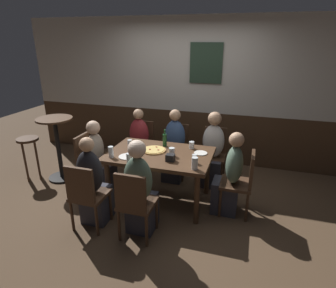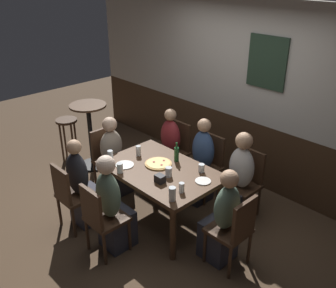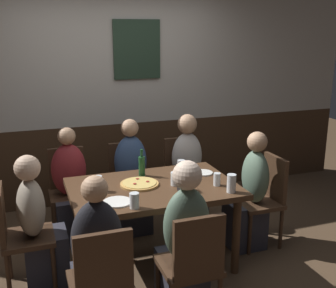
{
  "view_description": "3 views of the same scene",
  "coord_description": "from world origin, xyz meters",
  "px_view_note": "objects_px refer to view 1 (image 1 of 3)",
  "views": [
    {
      "loc": [
        1.17,
        -3.41,
        2.23
      ],
      "look_at": [
        0.14,
        -0.07,
        0.91
      ],
      "focal_mm": 30.24,
      "sensor_mm": 36.0,
      "label": 1
    },
    {
      "loc": [
        2.91,
        -2.66,
        2.98
      ],
      "look_at": [
        0.08,
        0.05,
        1.09
      ],
      "focal_mm": 40.2,
      "sensor_mm": 36.0,
      "label": 2
    },
    {
      "loc": [
        -1.02,
        -3.24,
        2.04
      ],
      "look_at": [
        0.14,
        0.01,
        1.1
      ],
      "focal_mm": 44.73,
      "sensor_mm": 36.0,
      "label": 3
    }
  ],
  "objects_px": {
    "side_bar_table": "(58,144)",
    "chair_left_far": "(142,144)",
    "beer_glass_half": "(192,145)",
    "plate_white_small": "(201,153)",
    "chair_head_west": "(90,160)",
    "beer_bottle_green": "(165,140)",
    "person_left_near": "(93,188)",
    "dining_table": "(160,159)",
    "tumbler_short": "(194,159)",
    "chair_head_east": "(242,180)",
    "chair_left_near": "(86,193)",
    "chair_mid_near": "(135,202)",
    "pint_glass_amber": "(195,164)",
    "person_right_far": "(212,155)",
    "person_head_west": "(99,162)",
    "tumbler_water": "(129,158)",
    "chair_right_far": "(214,151)",
    "pizza": "(154,150)",
    "pint_glass_stout": "(172,152)",
    "bar_stool": "(29,147)",
    "person_mid_near": "(140,194)",
    "highball_clear": "(130,145)",
    "person_left_far": "(139,148)",
    "person_head_east": "(229,180)",
    "chair_mid_far": "(177,147)",
    "condiment_caddy": "(170,158)",
    "person_mid_far": "(174,151)",
    "pint_glass_pale": "(111,152)",
    "plate_white_large": "(127,157)"
  },
  "relations": [
    {
      "from": "side_bar_table",
      "to": "chair_left_far",
      "type": "bearing_deg",
      "value": 31.21
    },
    {
      "from": "beer_glass_half",
      "to": "plate_white_small",
      "type": "height_order",
      "value": "beer_glass_half"
    },
    {
      "from": "chair_head_west",
      "to": "beer_bottle_green",
      "type": "relative_size",
      "value": 3.49
    },
    {
      "from": "person_left_near",
      "to": "dining_table",
      "type": "bearing_deg",
      "value": 49.08
    },
    {
      "from": "tumbler_short",
      "to": "plate_white_small",
      "type": "xyz_separation_m",
      "value": [
        0.02,
        0.33,
        -0.04
      ]
    },
    {
      "from": "chair_head_east",
      "to": "side_bar_table",
      "type": "distance_m",
      "value": 2.95
    },
    {
      "from": "beer_glass_half",
      "to": "chair_left_near",
      "type": "bearing_deg",
      "value": -130.17
    },
    {
      "from": "chair_mid_near",
      "to": "chair_head_east",
      "type": "bearing_deg",
      "value": 38.13
    },
    {
      "from": "pint_glass_amber",
      "to": "person_right_far",
      "type": "bearing_deg",
      "value": 86.74
    },
    {
      "from": "person_head_west",
      "to": "tumbler_water",
      "type": "bearing_deg",
      "value": -30.01
    },
    {
      "from": "chair_right_far",
      "to": "pizza",
      "type": "bearing_deg",
      "value": -131.6
    },
    {
      "from": "pint_glass_stout",
      "to": "dining_table",
      "type": "bearing_deg",
      "value": 166.35
    },
    {
      "from": "dining_table",
      "to": "pint_glass_amber",
      "type": "xyz_separation_m",
      "value": [
        0.57,
        -0.36,
        0.15
      ]
    },
    {
      "from": "person_head_west",
      "to": "bar_stool",
      "type": "bearing_deg",
      "value": 179.09
    },
    {
      "from": "person_mid_near",
      "to": "beer_bottle_green",
      "type": "distance_m",
      "value": 1.06
    },
    {
      "from": "highball_clear",
      "to": "person_left_far",
      "type": "bearing_deg",
      "value": 103.42
    },
    {
      "from": "chair_right_far",
      "to": "pint_glass_stout",
      "type": "bearing_deg",
      "value": -115.34
    },
    {
      "from": "highball_clear",
      "to": "side_bar_table",
      "type": "xyz_separation_m",
      "value": [
        -1.34,
        0.13,
        -0.18
      ]
    },
    {
      "from": "chair_left_far",
      "to": "chair_mid_near",
      "type": "relative_size",
      "value": 1.0
    },
    {
      "from": "tumbler_short",
      "to": "side_bar_table",
      "type": "relative_size",
      "value": 0.11
    },
    {
      "from": "chair_mid_near",
      "to": "person_head_east",
      "type": "distance_m",
      "value": 1.31
    },
    {
      "from": "beer_bottle_green",
      "to": "bar_stool",
      "type": "distance_m",
      "value": 2.27
    },
    {
      "from": "dining_table",
      "to": "person_head_west",
      "type": "bearing_deg",
      "value": 180.0
    },
    {
      "from": "tumbler_short",
      "to": "beer_bottle_green",
      "type": "distance_m",
      "value": 0.71
    },
    {
      "from": "person_left_far",
      "to": "plate_white_small",
      "type": "height_order",
      "value": "person_left_far"
    },
    {
      "from": "chair_head_east",
      "to": "tumbler_water",
      "type": "xyz_separation_m",
      "value": [
        -1.4,
        -0.4,
        0.3
      ]
    },
    {
      "from": "person_mid_near",
      "to": "pizza",
      "type": "distance_m",
      "value": 0.83
    },
    {
      "from": "chair_right_far",
      "to": "plate_white_small",
      "type": "distance_m",
      "value": 0.78
    },
    {
      "from": "person_right_far",
      "to": "pizza",
      "type": "relative_size",
      "value": 3.54
    },
    {
      "from": "side_bar_table",
      "to": "bar_stool",
      "type": "height_order",
      "value": "side_bar_table"
    },
    {
      "from": "beer_bottle_green",
      "to": "bar_stool",
      "type": "bearing_deg",
      "value": -173.25
    },
    {
      "from": "chair_mid_far",
      "to": "person_left_near",
      "type": "height_order",
      "value": "person_left_near"
    },
    {
      "from": "person_head_east",
      "to": "condiment_caddy",
      "type": "height_order",
      "value": "person_head_east"
    },
    {
      "from": "chair_mid_near",
      "to": "chair_head_west",
      "type": "distance_m",
      "value": 1.44
    },
    {
      "from": "person_mid_far",
      "to": "pint_glass_stout",
      "type": "relative_size",
      "value": 10.11
    },
    {
      "from": "chair_right_far",
      "to": "person_head_east",
      "type": "relative_size",
      "value": 0.77
    },
    {
      "from": "pint_glass_amber",
      "to": "dining_table",
      "type": "bearing_deg",
      "value": 147.78
    },
    {
      "from": "pint_glass_pale",
      "to": "pint_glass_amber",
      "type": "distance_m",
      "value": 1.14
    },
    {
      "from": "beer_bottle_green",
      "to": "person_right_far",
      "type": "bearing_deg",
      "value": 34.27
    },
    {
      "from": "person_left_near",
      "to": "beer_bottle_green",
      "type": "distance_m",
      "value": 1.23
    },
    {
      "from": "person_head_west",
      "to": "highball_clear",
      "type": "relative_size",
      "value": 8.48
    },
    {
      "from": "chair_mid_far",
      "to": "condiment_caddy",
      "type": "bearing_deg",
      "value": -78.91
    },
    {
      "from": "dining_table",
      "to": "beer_glass_half",
      "type": "xyz_separation_m",
      "value": [
        0.38,
        0.31,
        0.13
      ]
    },
    {
      "from": "chair_right_far",
      "to": "chair_left_near",
      "type": "distance_m",
      "value": 2.17
    },
    {
      "from": "dining_table",
      "to": "person_head_east",
      "type": "bearing_deg",
      "value": 0.0
    },
    {
      "from": "chair_right_far",
      "to": "chair_left_near",
      "type": "height_order",
      "value": "same"
    },
    {
      "from": "chair_left_far",
      "to": "plate_white_large",
      "type": "height_order",
      "value": "chair_left_far"
    },
    {
      "from": "person_head_west",
      "to": "side_bar_table",
      "type": "relative_size",
      "value": 1.06
    },
    {
      "from": "tumbler_short",
      "to": "condiment_caddy",
      "type": "xyz_separation_m",
      "value": [
        -0.31,
        -0.03,
        -0.01
      ]
    },
    {
      "from": "chair_left_far",
      "to": "chair_head_east",
      "type": "bearing_deg",
      "value": -26.77
    }
  ]
}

